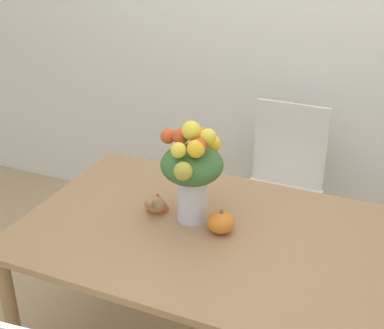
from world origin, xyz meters
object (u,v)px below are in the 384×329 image
object	(u,v)px
dining_chair_near_window	(281,190)
flower_vase	(192,170)
turkey_figurine	(157,202)
pumpkin	(221,222)

from	to	relation	value
dining_chair_near_window	flower_vase	bearing A→B (deg)	-103.49
flower_vase	dining_chair_near_window	bearing A→B (deg)	76.52
flower_vase	turkey_figurine	world-z (taller)	flower_vase
flower_vase	pumpkin	bearing A→B (deg)	-15.95
flower_vase	turkey_figurine	size ratio (longest dim) A/B	3.36
flower_vase	dining_chair_near_window	world-z (taller)	flower_vase
flower_vase	turkey_figurine	bearing A→B (deg)	179.20
flower_vase	turkey_figurine	distance (m)	0.25
pumpkin	dining_chair_near_window	size ratio (longest dim) A/B	0.12
pumpkin	dining_chair_near_window	xyz separation A→B (m)	(0.04, 0.82, -0.27)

